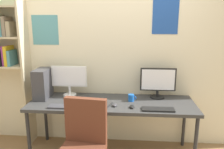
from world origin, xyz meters
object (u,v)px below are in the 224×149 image
monitor_right (158,82)px  keyboard_left (64,107)px  pc_tower (43,84)px  keyboard_right (158,109)px  desk (112,106)px  coffee_mug (131,98)px  mouse_right_side (115,105)px  monitor_left (69,79)px  laptop_closed (97,104)px  mouse_left_side (132,107)px

monitor_right → keyboard_left: size_ratio=1.27×
pc_tower → keyboard_right: 1.54m
desk → coffee_mug: coffee_mug is taller
mouse_right_side → keyboard_right: bearing=-9.6°
keyboard_right → mouse_right_side: mouse_right_side is taller
keyboard_left → monitor_left: bearing=95.2°
monitor_left → keyboard_left: bearing=-84.8°
monitor_right → keyboard_right: 0.49m
monitor_right → coffee_mug: size_ratio=4.42×
monitor_left → keyboard_right: monitor_left is taller
coffee_mug → laptop_closed: bearing=-158.6°
mouse_left_side → mouse_right_side: 0.21m
monitor_right → desk: bearing=-160.5°
keyboard_left → keyboard_right: 1.12m
desk → pc_tower: bearing=173.9°
monitor_left → pc_tower: monitor_left is taller
pc_tower → coffee_mug: pc_tower is taller
keyboard_right → mouse_right_side: bearing=170.4°
mouse_left_side → coffee_mug: bearing=91.7°
laptop_closed → monitor_left: bearing=160.2°
monitor_left → keyboard_right: bearing=-20.9°
monitor_left → laptop_closed: monitor_left is taller
monitor_left → mouse_right_side: 0.77m
desk → monitor_left: monitor_left is taller
monitor_left → mouse_right_side: monitor_left is taller
desk → monitor_left: size_ratio=4.34×
keyboard_left → keyboard_right: size_ratio=0.99×
mouse_left_side → desk: bearing=145.0°
pc_tower → keyboard_left: (0.37, -0.33, -0.19)m
desk → mouse_left_side: (0.26, -0.18, 0.07)m
pc_tower → keyboard_right: (1.49, -0.33, -0.19)m
keyboard_right → desk: bearing=157.7°
monitor_right → laptop_closed: size_ratio=1.47×
monitor_left → coffee_mug: bearing=-10.7°
monitor_right → keyboard_right: (-0.04, -0.44, -0.21)m
monitor_left → pc_tower: 0.35m
mouse_left_side → laptop_closed: mouse_left_side is taller
desk → monitor_right: monitor_right is taller
mouse_left_side → mouse_right_side: same height
keyboard_right → mouse_right_side: size_ratio=3.90×
monitor_left → keyboard_left: 0.50m
keyboard_left → desk: bearing=22.3°
monitor_right → coffee_mug: 0.42m
keyboard_left → keyboard_right: (1.12, 0.00, 0.00)m
coffee_mug → keyboard_right: bearing=-42.3°
monitor_left → coffee_mug: 0.89m
mouse_right_side → coffee_mug: size_ratio=0.91×
keyboard_right → mouse_left_side: (-0.30, 0.05, 0.01)m
keyboard_left → mouse_left_side: mouse_left_side is taller
mouse_left_side → mouse_right_side: bearing=170.0°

